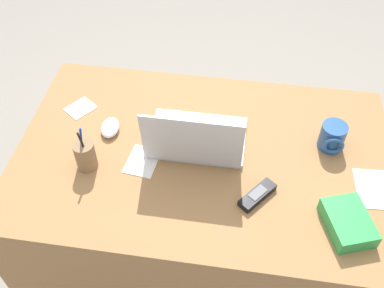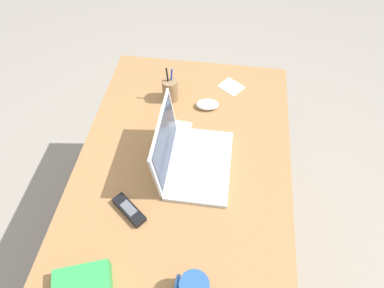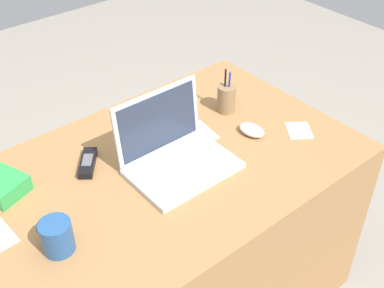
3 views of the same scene
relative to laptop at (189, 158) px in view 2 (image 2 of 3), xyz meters
name	(u,v)px [view 2 (image 2 of 3)]	position (x,y,z in m)	size (l,w,h in m)	color
ground_plane	(185,244)	(-0.03, 0.02, -0.78)	(6.00, 6.00, 0.00)	gray
desk	(184,214)	(-0.03, 0.02, -0.41)	(1.29, 0.82, 0.74)	#9E7042
laptop	(189,158)	(0.00, 0.00, 0.00)	(0.33, 0.26, 0.23)	silver
computer_mouse	(207,104)	(0.31, -0.04, -0.03)	(0.06, 0.10, 0.03)	white
cordless_phone	(129,210)	(-0.22, 0.18, -0.03)	(0.12, 0.13, 0.03)	black
pen_holder	(170,90)	(0.35, 0.13, 0.01)	(0.07, 0.07, 0.17)	olive
snack_bag	(83,287)	(-0.49, 0.25, -0.02)	(0.12, 0.17, 0.05)	green
paper_note_near_laptop	(174,129)	(0.17, 0.09, -0.05)	(0.10, 0.13, 0.00)	white
paper_note_left	(231,87)	(0.46, -0.13, -0.05)	(0.08, 0.10, 0.00)	white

